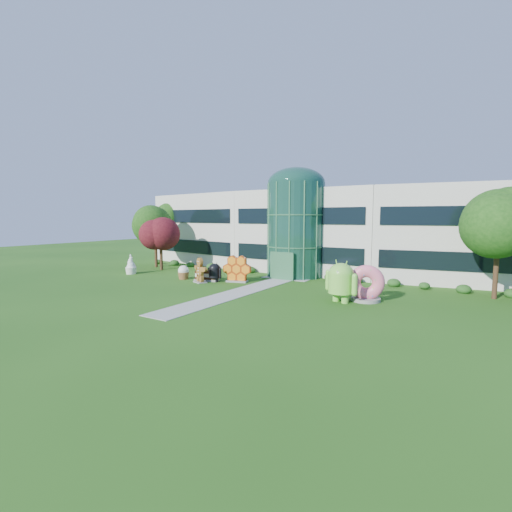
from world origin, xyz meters
The scene contains 14 objects.
ground centered at (0.00, 0.00, 0.00)m, with size 140.00×140.00×0.00m, color #215114.
building centered at (0.00, 18.00, 4.65)m, with size 46.00×15.00×9.30m, color beige, non-canonical shape.
atrium centered at (0.00, 12.00, 4.90)m, with size 6.00×6.00×9.80m, color #194738.
walkway centered at (0.00, 2.00, 0.02)m, with size 2.40×20.00×0.04m, color #9E9E93.
tree_red centered at (-15.50, 7.50, 3.00)m, with size 4.00×4.00×6.00m, color #3F0C14, non-canonical shape.
trees_backdrop centered at (0.00, 13.00, 4.20)m, with size 52.00×8.00×8.40m, color #164210, non-canonical shape.
android_green centered at (8.35, 2.60, 1.71)m, with size 3.03×2.02×3.43m, color #7CD845, non-canonical shape.
android_black centered at (-4.96, 4.43, 1.06)m, with size 1.86×1.25×2.11m, color black, non-canonical shape.
donut centered at (9.84, 3.94, 1.39)m, with size 2.67×1.28×2.78m, color #E65778, non-canonical shape.
gingerbread centered at (-5.89, 3.34, 1.22)m, with size 2.64×1.02×2.44m, color brown, non-canonical shape.
ice_cream_sandwich centered at (-5.96, 4.45, 0.52)m, with size 2.34×1.17×1.04m, color black, non-canonical shape.
honeycomb centered at (-3.06, 5.51, 1.17)m, with size 2.98×1.06×2.34m, color orange, non-canonical shape.
froyo centered at (-16.00, 3.46, 1.11)m, with size 1.29×1.29×2.22m, color white, non-canonical shape.
cupcake centered at (-8.62, 3.96, 0.71)m, with size 1.18×1.18×1.41m, color white, non-canonical shape.
Camera 1 is at (17.42, -23.54, 6.27)m, focal length 26.00 mm.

